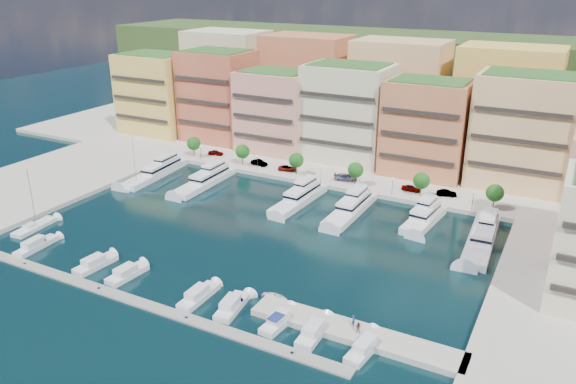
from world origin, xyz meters
name	(u,v)px	position (x,y,z in m)	size (l,w,h in m)	color
ground	(255,235)	(0.00, 0.00, 0.00)	(400.00, 400.00, 0.00)	black
north_quay	(365,153)	(0.00, 62.00, 0.00)	(220.00, 64.00, 2.00)	#9E998E
west_quay	(13,194)	(-62.00, -8.00, 0.00)	(34.00, 76.00, 2.00)	#9E998E
hillside	(413,118)	(0.00, 110.00, 0.00)	(240.00, 40.00, 58.00)	#273E19
south_pontoon	(141,304)	(-3.00, -30.00, 0.00)	(72.00, 2.20, 0.35)	gray
finger_pier	(355,336)	(30.00, -22.00, 0.00)	(32.00, 5.00, 2.00)	#9E998E
apartment_0	(157,93)	(-66.00, 49.99, 13.31)	(22.00, 16.50, 24.80)	#E4BB53
apartment_1	(218,96)	(-44.00, 51.99, 14.31)	(20.00, 16.50, 26.80)	#C16840
apartment_2	(276,111)	(-23.00, 49.99, 12.31)	(20.00, 15.50, 22.80)	tan
apartment_3	(348,113)	(-2.00, 51.99, 13.81)	(22.00, 16.50, 25.80)	beige
apartment_4	(426,128)	(20.00, 49.99, 12.81)	(20.00, 15.50, 23.80)	#C87A4B
apartment_5	(522,131)	(42.00, 51.99, 14.31)	(22.00, 16.50, 26.80)	#EDB37D
backblock_0	(228,76)	(-55.00, 74.00, 16.00)	(26.00, 18.00, 30.00)	beige
backblock_1	(307,84)	(-25.00, 74.00, 16.00)	(26.00, 18.00, 30.00)	#C87A4B
backblock_2	(399,92)	(5.00, 74.00, 16.00)	(26.00, 18.00, 30.00)	#EDB37D
backblock_3	(506,103)	(35.00, 74.00, 16.00)	(26.00, 18.00, 30.00)	#E4BB53
tree_0	(194,143)	(-40.00, 33.50, 4.74)	(3.80, 3.80, 5.65)	#473323
tree_1	(243,151)	(-24.00, 33.50, 4.74)	(3.80, 3.80, 5.65)	#473323
tree_2	(296,160)	(-8.00, 33.50, 4.74)	(3.80, 3.80, 5.65)	#473323
tree_3	(356,170)	(8.00, 33.50, 4.74)	(3.80, 3.80, 5.65)	#473323
tree_4	(421,181)	(24.00, 33.50, 4.74)	(3.80, 3.80, 5.65)	#473323
tree_5	(495,193)	(40.00, 33.50, 4.74)	(3.80, 3.80, 5.65)	#473323
lamppost_0	(201,151)	(-36.00, 31.20, 3.83)	(0.30, 0.30, 4.20)	black
lamppost_1	(258,160)	(-18.00, 31.20, 3.83)	(0.30, 0.30, 4.20)	black
lamppost_2	(321,171)	(0.00, 31.20, 3.83)	(0.30, 0.30, 4.20)	black
lamppost_3	(393,183)	(18.00, 31.20, 3.83)	(0.30, 0.30, 4.20)	black
lamppost_4	(473,197)	(36.00, 31.20, 3.83)	(0.30, 0.30, 4.20)	black
yacht_0	(158,171)	(-40.49, 18.56, 1.21)	(6.12, 23.08, 7.30)	silver
yacht_1	(206,180)	(-25.53, 19.03, 1.09)	(5.10, 21.73, 7.30)	silver
yacht_3	(300,197)	(0.14, 19.71, 1.21)	(5.28, 20.46, 7.30)	silver
yacht_4	(352,208)	(12.77, 19.45, 1.09)	(4.93, 20.78, 7.30)	silver
yacht_5	(425,217)	(28.20, 21.82, 1.21)	(6.00, 16.05, 7.30)	silver
yacht_6	(482,236)	(40.56, 18.10, 1.21)	(5.93, 24.02, 7.30)	silver
cruiser_0	(36,246)	(-33.63, -24.60, 0.55)	(2.96, 9.26, 2.55)	silver
cruiser_2	(95,264)	(-18.32, -24.59, 0.55)	(3.47, 8.28, 2.55)	silver
cruiser_3	(127,274)	(-10.88, -24.58, 0.55)	(3.43, 7.93, 2.55)	silver
cruiser_5	(198,296)	(4.25, -24.59, 0.55)	(2.69, 8.53, 2.55)	silver
cruiser_6	(232,307)	(10.63, -24.59, 0.55)	(3.80, 8.26, 2.55)	silver
cruiser_7	(280,321)	(19.07, -24.60, 0.57)	(3.21, 7.91, 2.66)	silver
cruiser_8	(314,332)	(24.73, -24.59, 0.55)	(2.85, 8.12, 2.55)	silver
cruiser_9	(365,348)	(32.56, -24.59, 0.55)	(3.47, 8.52, 2.55)	silver
sailboat_0	(34,227)	(-41.37, -18.70, 0.31)	(3.72, 10.09, 13.20)	silver
sailboat_2	(135,185)	(-39.99, 9.59, 0.31)	(3.00, 8.82, 13.20)	silver
tender_0	(274,297)	(15.06, -19.00, 0.45)	(3.08, 4.32, 0.89)	white
tender_3	(408,336)	(36.93, -19.00, 0.39)	(1.27, 1.47, 0.78)	beige
tender_1	(344,318)	(27.09, -19.00, 0.37)	(1.20, 1.39, 0.73)	beige
car_0	(216,153)	(-35.32, 37.25, 1.72)	(1.71, 4.25, 1.45)	gray
car_1	(259,163)	(-19.89, 35.15, 1.78)	(1.65, 4.72, 1.55)	gray
car_2	(287,168)	(-11.24, 34.88, 1.68)	(2.26, 4.90, 1.36)	gray
car_3	(346,177)	(4.84, 35.24, 1.83)	(2.32, 5.70, 1.66)	gray
car_4	(411,188)	(21.18, 35.60, 1.74)	(1.75, 4.36, 1.48)	gray
car_5	(447,193)	(29.32, 36.37, 1.74)	(1.57, 4.49, 1.48)	gray
person_0	(353,320)	(29.38, -21.09, 1.90)	(0.66, 0.43, 1.80)	#25334A
person_1	(358,327)	(30.55, -22.28, 1.85)	(0.83, 0.64, 1.70)	#4D342E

